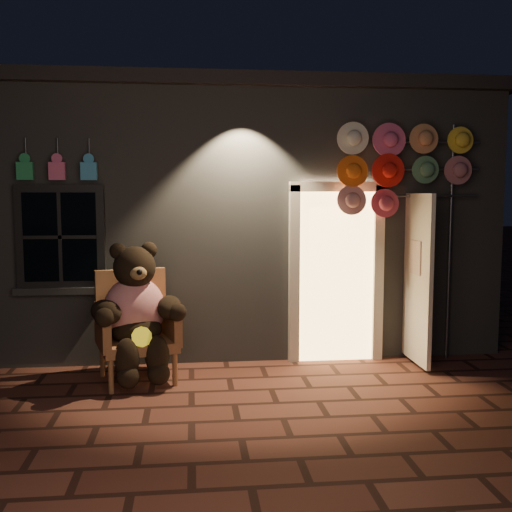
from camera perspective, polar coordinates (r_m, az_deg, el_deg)
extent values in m
plane|color=brown|center=(6.01, -2.06, -13.96)|extent=(60.00, 60.00, 0.00)
cube|color=slate|center=(9.65, -3.80, 3.60)|extent=(7.00, 5.00, 3.30)
cube|color=black|center=(9.74, -3.88, 13.82)|extent=(7.30, 5.30, 0.16)
cube|color=black|center=(7.27, -18.08, 1.75)|extent=(1.00, 0.10, 1.20)
cube|color=black|center=(7.24, -18.13, 1.73)|extent=(0.82, 0.06, 1.02)
cube|color=slate|center=(7.34, -17.92, -3.16)|extent=(1.10, 0.14, 0.08)
cube|color=#FFC872|center=(7.40, 7.57, -1.84)|extent=(0.92, 0.10, 2.10)
cube|color=beige|center=(7.25, 3.65, -1.95)|extent=(0.12, 0.12, 2.20)
cube|color=beige|center=(7.50, 11.51, -1.80)|extent=(0.12, 0.12, 2.20)
cube|color=beige|center=(7.29, 7.76, 6.56)|extent=(1.16, 0.12, 0.12)
cube|color=beige|center=(7.31, 15.16, -2.09)|extent=(0.05, 0.80, 2.00)
cube|color=#279253|center=(7.26, -21.13, 7.56)|extent=(0.18, 0.07, 0.20)
cylinder|color=#59595E|center=(7.33, -21.08, 9.50)|extent=(0.02, 0.02, 0.25)
cube|color=#D95983|center=(7.18, -18.41, 7.68)|extent=(0.18, 0.07, 0.20)
cylinder|color=#59595E|center=(7.25, -18.37, 9.64)|extent=(0.02, 0.02, 0.25)
cube|color=teal|center=(7.11, -15.63, 7.78)|extent=(0.18, 0.07, 0.20)
cylinder|color=#59595E|center=(7.19, -15.60, 9.76)|extent=(0.02, 0.02, 0.25)
cube|color=#9A643B|center=(6.72, -11.23, -8.21)|extent=(0.95, 0.91, 0.11)
cube|color=#9A643B|center=(6.96, -11.82, -4.43)|extent=(0.78, 0.30, 0.78)
cube|color=#9A643B|center=(6.59, -14.41, -6.57)|extent=(0.27, 0.67, 0.45)
cube|color=#9A643B|center=(6.72, -8.12, -6.19)|extent=(0.27, 0.67, 0.45)
cylinder|color=#9A643B|center=(6.43, -13.64, -11.09)|extent=(0.06, 0.06, 0.36)
cylinder|color=#9A643B|center=(6.56, -7.73, -10.65)|extent=(0.06, 0.06, 0.36)
cylinder|color=#9A643B|center=(7.03, -14.41, -9.64)|extent=(0.06, 0.06, 0.36)
cylinder|color=#9A643B|center=(7.14, -8.99, -9.27)|extent=(0.06, 0.06, 0.36)
ellipsoid|color=red|center=(6.68, -11.50, -4.96)|extent=(0.79, 0.70, 0.70)
ellipsoid|color=black|center=(6.65, -11.34, -6.83)|extent=(0.66, 0.60, 0.33)
sphere|color=black|center=(6.56, -11.50, -1.05)|extent=(0.56, 0.56, 0.45)
sphere|color=black|center=(6.54, -13.03, 0.46)|extent=(0.18, 0.18, 0.18)
sphere|color=black|center=(6.60, -10.15, 0.57)|extent=(0.18, 0.18, 0.18)
ellipsoid|color=olive|center=(6.36, -11.15, -1.62)|extent=(0.20, 0.17, 0.14)
ellipsoid|color=black|center=(6.41, -14.10, -5.21)|extent=(0.48, 0.52, 0.26)
ellipsoid|color=black|center=(6.53, -8.25, -4.88)|extent=(0.29, 0.48, 0.26)
ellipsoid|color=black|center=(6.39, -12.20, -9.55)|extent=(0.26, 0.26, 0.44)
ellipsoid|color=black|center=(6.45, -9.40, -9.35)|extent=(0.26, 0.26, 0.44)
sphere|color=black|center=(6.39, -12.07, -11.23)|extent=(0.24, 0.24, 0.24)
sphere|color=black|center=(6.45, -9.25, -11.01)|extent=(0.24, 0.24, 0.24)
cylinder|color=yellow|center=(6.37, -10.83, -7.57)|extent=(0.23, 0.14, 0.21)
cylinder|color=#59595E|center=(7.72, 17.98, 1.12)|extent=(0.04, 0.04, 2.87)
cylinder|color=#59595E|center=(7.57, 16.10, 10.35)|extent=(1.28, 0.03, 0.03)
cylinder|color=#59595E|center=(7.55, 16.03, 7.94)|extent=(1.28, 0.03, 0.03)
cylinder|color=#59595E|center=(7.55, 15.96, 5.52)|extent=(1.28, 0.03, 0.03)
cylinder|color=#EEE7CA|center=(7.22, 9.28, 11.15)|extent=(0.36, 0.11, 0.36)
cylinder|color=#E65A88|center=(7.32, 12.61, 11.02)|extent=(0.36, 0.11, 0.36)
cylinder|color=tan|center=(7.43, 15.85, 10.86)|extent=(0.36, 0.11, 0.36)
cylinder|color=yellow|center=(7.66, 18.68, 10.62)|extent=(0.36, 0.11, 0.36)
cylinder|color=orange|center=(7.17, 9.29, 8.21)|extent=(0.36, 0.11, 0.36)
cylinder|color=red|center=(7.26, 12.62, 8.12)|extent=(0.36, 0.11, 0.36)
cylinder|color=#599265|center=(7.47, 15.59, 7.98)|extent=(0.36, 0.11, 0.36)
cylinder|color=#C06F76|center=(7.61, 18.68, 7.85)|extent=(0.36, 0.11, 0.36)
cylinder|color=pink|center=(7.13, 9.31, 5.24)|extent=(0.36, 0.11, 0.36)
cylinder|color=#B73B50|center=(7.32, 12.40, 5.19)|extent=(0.36, 0.11, 0.36)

